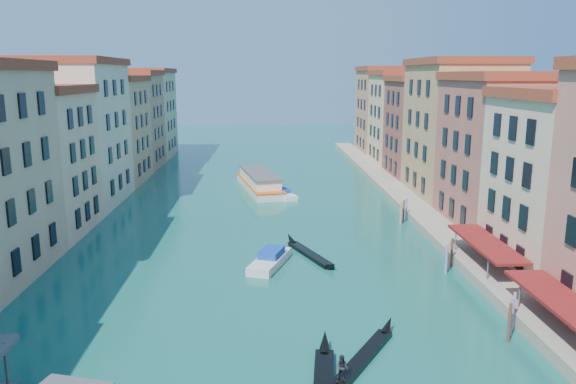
{
  "coord_description": "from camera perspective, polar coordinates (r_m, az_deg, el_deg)",
  "views": [
    {
      "loc": [
        1.25,
        -11.18,
        18.67
      ],
      "look_at": [
        3.81,
        48.17,
        6.18
      ],
      "focal_mm": 35.0,
      "sensor_mm": 36.0,
      "label": 1
    }
  ],
  "objects": [
    {
      "name": "left_bank_palazzos",
      "position": [
        81.1,
        -22.17,
        4.65
      ],
      "size": [
        12.8,
        128.4,
        21.0
      ],
      "color": "tan",
      "rests_on": "ground"
    },
    {
      "name": "right_bank_palazzos",
      "position": [
        81.91,
        18.17,
        5.03
      ],
      "size": [
        12.8,
        128.4,
        21.0
      ],
      "color": "#A1342F",
      "rests_on": "ground"
    },
    {
      "name": "quay",
      "position": [
        81.02,
        12.44,
        -1.37
      ],
      "size": [
        4.0,
        140.0,
        1.0
      ],
      "primitive_type": "cube",
      "color": "gray",
      "rests_on": "ground"
    },
    {
      "name": "mooring_poles_right",
      "position": [
        47.1,
        20.36,
        -10.55
      ],
      "size": [
        1.44,
        54.24,
        3.2
      ],
      "color": "brown",
      "rests_on": "ground"
    },
    {
      "name": "vaporetto_far",
      "position": [
        92.87,
        -2.92,
        1.09
      ],
      "size": [
        8.29,
        20.27,
        2.94
      ],
      "rotation": [
        0.0,
        0.0,
        0.2
      ],
      "color": "silver",
      "rests_on": "ground"
    },
    {
      "name": "gondola_right",
      "position": [
        38.93,
        7.57,
        -16.19
      ],
      "size": [
        6.56,
        9.8,
        2.2
      ],
      "rotation": [
        0.0,
        0.0,
        -0.56
      ],
      "color": "black",
      "rests_on": "ground"
    },
    {
      "name": "gondola_far",
      "position": [
        59.24,
        2.13,
        -6.17
      ],
      "size": [
        5.07,
        10.9,
        1.62
      ],
      "rotation": [
        0.0,
        0.0,
        0.38
      ],
      "color": "black",
      "rests_on": "ground"
    },
    {
      "name": "motorboat_mid",
      "position": [
        56.31,
        -1.83,
        -6.86
      ],
      "size": [
        4.63,
        7.76,
        1.53
      ],
      "rotation": [
        0.0,
        0.0,
        -0.34
      ],
      "color": "silver",
      "rests_on": "ground"
    },
    {
      "name": "motorboat_far",
      "position": [
        86.82,
        -0.46,
        -0.2
      ],
      "size": [
        4.17,
        6.63,
        1.31
      ],
      "rotation": [
        0.0,
        0.0,
        0.37
      ],
      "color": "white",
      "rests_on": "ground"
    }
  ]
}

